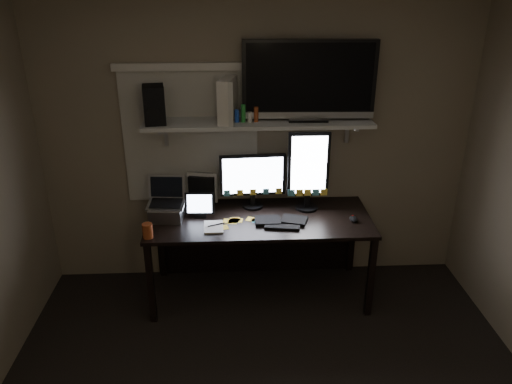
{
  "coord_description": "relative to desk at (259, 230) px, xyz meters",
  "views": [
    {
      "loc": [
        -0.21,
        -2.18,
        2.54
      ],
      "look_at": [
        -0.04,
        1.25,
        1.03
      ],
      "focal_mm": 35.0,
      "sensor_mm": 36.0,
      "label": 1
    }
  ],
  "objects": [
    {
      "name": "tablet",
      "position": [
        -0.48,
        -0.07,
        0.28
      ],
      "size": [
        0.24,
        0.11,
        0.21
      ],
      "primitive_type": "cube",
      "rotation": [
        0.0,
        0.0,
        -0.04
      ],
      "color": "black",
      "rests_on": "desk"
    },
    {
      "name": "bottles",
      "position": [
        -0.12,
        0.05,
        1.0
      ],
      "size": [
        0.22,
        0.1,
        0.14
      ],
      "primitive_type": null,
      "rotation": [
        0.0,
        0.0,
        -0.25
      ],
      "color": "#A50F0C",
      "rests_on": "wall_shelf"
    },
    {
      "name": "game_console",
      "position": [
        -0.24,
        0.07,
        1.1
      ],
      "size": [
        0.16,
        0.3,
        0.34
      ],
      "primitive_type": "cube",
      "rotation": [
        0.0,
        0.0,
        -0.26
      ],
      "color": "beige",
      "rests_on": "wall_shelf"
    },
    {
      "name": "notepad",
      "position": [
        -0.37,
        -0.28,
        0.18
      ],
      "size": [
        0.16,
        0.21,
        0.01
      ],
      "primitive_type": "cube",
      "rotation": [
        0.0,
        0.0,
        0.04
      ],
      "color": "silver",
      "rests_on": "desk"
    },
    {
      "name": "monitor_portrait",
      "position": [
        0.41,
        0.03,
        0.52
      ],
      "size": [
        0.34,
        0.06,
        0.68
      ],
      "primitive_type": "cube",
      "rotation": [
        0.0,
        0.0,
        0.0
      ],
      "color": "black",
      "rests_on": "desk"
    },
    {
      "name": "desk",
      "position": [
        0.0,
        0.0,
        0.0
      ],
      "size": [
        1.8,
        0.75,
        0.73
      ],
      "color": "black",
      "rests_on": "floor"
    },
    {
      "name": "window_blinds",
      "position": [
        -0.55,
        0.24,
        0.75
      ],
      "size": [
        1.1,
        0.02,
        1.1
      ],
      "primitive_type": "cube",
      "color": "beige",
      "rests_on": "back_wall"
    },
    {
      "name": "monitor_landscape",
      "position": [
        -0.05,
        0.08,
        0.42
      ],
      "size": [
        0.55,
        0.09,
        0.48
      ],
      "primitive_type": "cube",
      "rotation": [
        0.0,
        0.0,
        0.06
      ],
      "color": "black",
      "rests_on": "desk"
    },
    {
      "name": "cup",
      "position": [
        -0.85,
        -0.41,
        0.23
      ],
      "size": [
        0.08,
        0.08,
        0.11
      ],
      "primitive_type": "cylinder",
      "rotation": [
        0.0,
        0.0,
        0.01
      ],
      "color": "#8D3919",
      "rests_on": "desk"
    },
    {
      "name": "back_wall",
      "position": [
        0.0,
        0.25,
        0.7
      ],
      "size": [
        3.6,
        0.0,
        3.6
      ],
      "primitive_type": "plane",
      "rotation": [
        1.57,
        0.0,
        0.0
      ],
      "color": "#81735C",
      "rests_on": "floor"
    },
    {
      "name": "speaker",
      "position": [
        -0.8,
        0.05,
        1.07
      ],
      "size": [
        0.19,
        0.22,
        0.29
      ],
      "primitive_type": "cube",
      "rotation": [
        0.0,
        0.0,
        0.15
      ],
      "color": "black",
      "rests_on": "wall_shelf"
    },
    {
      "name": "file_sorter",
      "position": [
        -0.47,
        0.17,
        0.31
      ],
      "size": [
        0.23,
        0.15,
        0.28
      ],
      "primitive_type": "cube",
      "rotation": [
        0.0,
        0.0,
        -0.24
      ],
      "color": "black",
      "rests_on": "desk"
    },
    {
      "name": "mouse",
      "position": [
        0.75,
        -0.22,
        0.19
      ],
      "size": [
        0.06,
        0.1,
        0.04
      ],
      "primitive_type": "ellipsoid",
      "rotation": [
        0.0,
        0.0,
        0.01
      ],
      "color": "black",
      "rests_on": "desk"
    },
    {
      "name": "laptop",
      "position": [
        -0.74,
        -0.11,
        0.34
      ],
      "size": [
        0.31,
        0.26,
        0.33
      ],
      "primitive_type": "cube",
      "rotation": [
        0.0,
        0.0,
        -0.08
      ],
      "color": "#A5A5A9",
      "rests_on": "desk"
    },
    {
      "name": "sticky_notes",
      "position": [
        -0.16,
        -0.24,
        0.18
      ],
      "size": [
        0.34,
        0.25,
        0.0
      ],
      "primitive_type": null,
      "rotation": [
        0.0,
        0.0,
        -0.03
      ],
      "color": "yellow",
      "rests_on": "desk"
    },
    {
      "name": "wall_shelf",
      "position": [
        0.0,
        0.08,
        0.91
      ],
      "size": [
        1.8,
        0.35,
        0.03
      ],
      "primitive_type": "cube",
      "color": "#B2B3AE",
      "rests_on": "back_wall"
    },
    {
      "name": "keyboard",
      "position": [
        0.16,
        -0.21,
        0.19
      ],
      "size": [
        0.44,
        0.23,
        0.03
      ],
      "primitive_type": "cube",
      "rotation": [
        0.0,
        0.0,
        -0.16
      ],
      "color": "black",
      "rests_on": "desk"
    },
    {
      "name": "tv",
      "position": [
        0.39,
        0.09,
        1.24
      ],
      "size": [
        1.03,
        0.22,
        0.62
      ],
      "primitive_type": "cube",
      "rotation": [
        0.0,
        0.0,
        -0.04
      ],
      "color": "black",
      "rests_on": "wall_shelf"
    }
  ]
}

